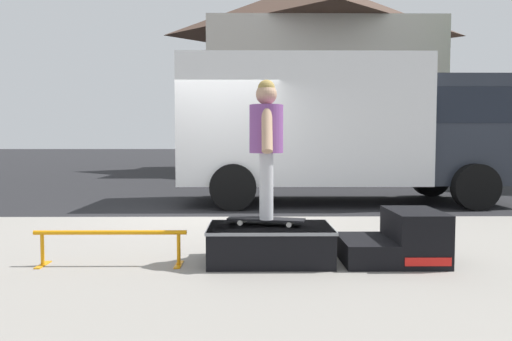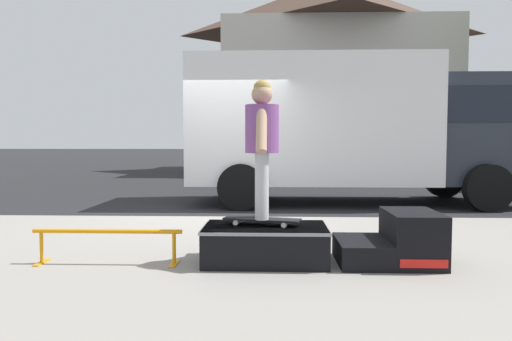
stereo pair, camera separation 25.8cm
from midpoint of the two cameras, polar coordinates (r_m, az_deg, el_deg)
ground_plane at (r=8.28m, az=-3.80°, el=-5.76°), size 140.00×140.00×0.00m
sidewalk_slab at (r=5.35m, az=-7.11°, el=-10.30°), size 50.00×5.00×0.12m
skate_box at (r=4.87m, az=2.66°, el=-8.59°), size 1.24×0.77×0.37m
kicker_ramp at (r=5.05m, az=17.82°, el=-8.09°), size 0.99×0.77×0.52m
grind_rail at (r=4.96m, az=-15.88°, el=-7.71°), size 1.49×0.28×0.35m
skateboard at (r=4.88m, az=2.23°, el=-5.86°), size 0.81×0.38×0.07m
skater_kid at (r=4.81m, az=2.26°, el=3.98°), size 0.34×0.72×1.40m
box_truck at (r=10.51m, az=12.39°, el=5.45°), size 6.91×2.63×3.05m
house_behind at (r=21.79m, az=9.30°, el=11.17°), size 9.54×8.23×8.40m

